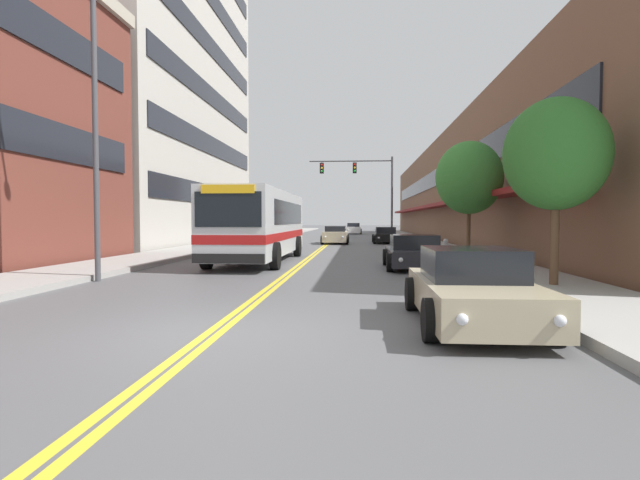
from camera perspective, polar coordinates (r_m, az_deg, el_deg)
name	(u,v)px	position (r m, az deg, el deg)	size (l,w,h in m)	color
ground_plane	(333,240)	(44.83, 1.45, 0.02)	(240.00, 240.00, 0.00)	#565659
sidewalk_left	(255,239)	(45.73, -7.41, 0.16)	(3.10, 106.00, 0.17)	#9E9B96
sidewalk_right	(412,239)	(45.02, 10.45, 0.11)	(3.10, 106.00, 0.17)	#9E9B96
centre_line	(333,240)	(44.83, 1.45, 0.03)	(0.34, 106.00, 0.01)	yellow
office_tower_left	(135,50)	(43.29, -20.41, 19.73)	(12.08, 25.68, 29.71)	#BCB7AD
storefront_row_right	(479,191)	(46.03, 17.70, 5.34)	(9.10, 68.00, 8.63)	brown
city_bus	(261,222)	(21.85, -6.79, 2.03)	(2.82, 10.79, 2.99)	silver
car_navy_parked_left_near	(274,235)	(39.17, -5.28, 0.52)	(2.00, 4.24, 1.24)	#19234C
car_dark_grey_parked_left_far	(255,238)	(32.65, -7.40, 0.18)	(2.12, 4.92, 1.25)	#38383D
car_beige_parked_right_foreground	(472,289)	(9.01, 17.02, -5.42)	(2.02, 4.35, 1.31)	#BCAD89
car_charcoal_parked_right_mid	(414,253)	(18.80, 10.73, -1.45)	(2.19, 4.25, 1.24)	#232328
car_black_parked_right_far	(385,236)	(38.97, 7.49, 0.51)	(1.99, 4.70, 1.24)	black
car_champagne_moving_lead	(335,235)	(37.77, 1.78, 0.55)	(2.01, 4.83, 1.33)	beige
car_white_moving_second	(353,229)	(63.60, 3.85, 1.28)	(2.05, 4.23, 1.39)	white
traffic_signal_mast	(365,181)	(43.73, 5.11, 6.77)	(7.26, 0.38, 7.26)	#47474C
street_lamp_left_near	(104,97)	(16.15, -23.43, 14.77)	(2.32, 0.28, 9.11)	#47474C
street_tree_right_near	(556,155)	(13.88, 25.38, 8.81)	(2.54, 2.54, 4.66)	brown
street_tree_right_mid	(469,178)	(22.68, 16.68, 6.83)	(2.86, 2.86, 5.03)	brown
fire_hydrant	(445,249)	(21.58, 14.15, -0.97)	(0.31, 0.23, 0.83)	#B7B7BC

